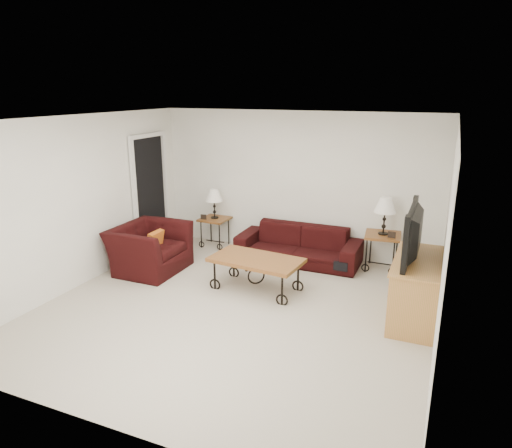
# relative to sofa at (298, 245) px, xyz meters

# --- Properties ---
(ground) EXTENTS (5.00, 5.00, 0.00)m
(ground) POSITION_rel_sofa_xyz_m (-0.22, -2.02, -0.30)
(ground) COLOR #B8B29D
(ground) RESTS_ON ground
(wall_back) EXTENTS (5.00, 0.02, 2.50)m
(wall_back) POSITION_rel_sofa_xyz_m (-0.22, 0.48, 0.95)
(wall_back) COLOR white
(wall_back) RESTS_ON ground
(wall_front) EXTENTS (5.00, 0.02, 2.50)m
(wall_front) POSITION_rel_sofa_xyz_m (-0.22, -4.52, 0.95)
(wall_front) COLOR white
(wall_front) RESTS_ON ground
(wall_left) EXTENTS (0.02, 5.00, 2.50)m
(wall_left) POSITION_rel_sofa_xyz_m (-2.72, -2.02, 0.95)
(wall_left) COLOR white
(wall_left) RESTS_ON ground
(wall_right) EXTENTS (0.02, 5.00, 2.50)m
(wall_right) POSITION_rel_sofa_xyz_m (2.28, -2.02, 0.95)
(wall_right) COLOR white
(wall_right) RESTS_ON ground
(ceiling) EXTENTS (5.00, 5.00, 0.00)m
(ceiling) POSITION_rel_sofa_xyz_m (-0.22, -2.02, 2.20)
(ceiling) COLOR white
(ceiling) RESTS_ON wall_back
(doorway) EXTENTS (0.08, 0.94, 2.04)m
(doorway) POSITION_rel_sofa_xyz_m (-2.69, -0.37, 0.72)
(doorway) COLOR black
(doorway) RESTS_ON ground
(sofa) EXTENTS (2.08, 0.81, 0.61)m
(sofa) POSITION_rel_sofa_xyz_m (0.00, 0.00, 0.00)
(sofa) COLOR black
(sofa) RESTS_ON ground
(side_table_left) EXTENTS (0.52, 0.52, 0.54)m
(side_table_left) POSITION_rel_sofa_xyz_m (-1.69, 0.18, -0.03)
(side_table_left) COLOR brown
(side_table_left) RESTS_ON ground
(side_table_right) EXTENTS (0.61, 0.61, 0.61)m
(side_table_right) POSITION_rel_sofa_xyz_m (1.36, 0.18, -0.00)
(side_table_right) COLOR brown
(side_table_right) RESTS_ON ground
(lamp_left) EXTENTS (0.32, 0.32, 0.54)m
(lamp_left) POSITION_rel_sofa_xyz_m (-1.69, 0.18, 0.51)
(lamp_left) COLOR black
(lamp_left) RESTS_ON side_table_left
(lamp_right) EXTENTS (0.38, 0.38, 0.61)m
(lamp_right) POSITION_rel_sofa_xyz_m (1.36, 0.18, 0.60)
(lamp_right) COLOR black
(lamp_right) RESTS_ON side_table_right
(photo_frame_left) EXTENTS (0.11, 0.03, 0.09)m
(photo_frame_left) POSITION_rel_sofa_xyz_m (-1.84, 0.03, 0.28)
(photo_frame_left) COLOR black
(photo_frame_left) RESTS_ON side_table_left
(photo_frame_right) EXTENTS (0.12, 0.03, 0.10)m
(photo_frame_right) POSITION_rel_sofa_xyz_m (1.51, 0.03, 0.35)
(photo_frame_right) COLOR black
(photo_frame_right) RESTS_ON side_table_right
(coffee_table) EXTENTS (1.37, 0.84, 0.49)m
(coffee_table) POSITION_rel_sofa_xyz_m (-0.21, -1.34, -0.06)
(coffee_table) COLOR brown
(coffee_table) RESTS_ON ground
(armchair) EXTENTS (1.00, 1.15, 0.74)m
(armchair) POSITION_rel_sofa_xyz_m (-2.10, -1.30, 0.07)
(armchair) COLOR black
(armchair) RESTS_ON ground
(throw_pillow) EXTENTS (0.09, 0.34, 0.34)m
(throw_pillow) POSITION_rel_sofa_xyz_m (-1.95, -1.35, 0.22)
(throw_pillow) COLOR #B85817
(throw_pillow) RESTS_ON armchair
(tv_stand) EXTENTS (0.56, 1.33, 0.80)m
(tv_stand) POSITION_rel_sofa_xyz_m (2.01, -1.36, 0.10)
(tv_stand) COLOR #C37A48
(tv_stand) RESTS_ON ground
(television) EXTENTS (0.16, 1.19, 0.69)m
(television) POSITION_rel_sofa_xyz_m (1.99, -1.36, 0.84)
(television) COLOR black
(television) RESTS_ON tv_stand
(backpack) EXTENTS (0.37, 0.30, 0.44)m
(backpack) POSITION_rel_sofa_xyz_m (0.83, -0.28, -0.08)
(backpack) COLOR black
(backpack) RESTS_ON ground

